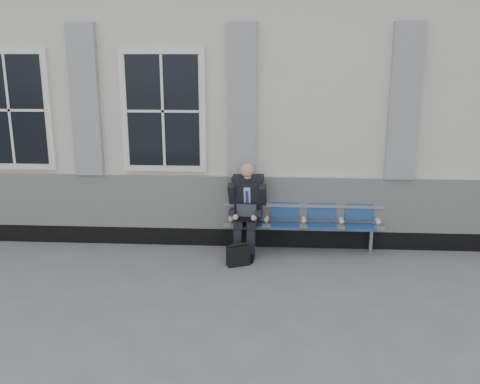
{
  "coord_description": "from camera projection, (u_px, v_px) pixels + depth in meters",
  "views": [
    {
      "loc": [
        2.09,
        -6.99,
        3.17
      ],
      "look_at": [
        1.6,
        0.9,
        1.08
      ],
      "focal_mm": 40.0,
      "sensor_mm": 36.0,
      "label": 1
    }
  ],
  "objects": [
    {
      "name": "ground",
      "position": [
        125.0,
        279.0,
        7.68
      ],
      "size": [
        70.0,
        70.0,
        0.0
      ],
      "primitive_type": "plane",
      "color": "slate",
      "rests_on": "ground"
    },
    {
      "name": "briefcase",
      "position": [
        238.0,
        255.0,
        8.12
      ],
      "size": [
        0.38,
        0.28,
        0.35
      ],
      "color": "black",
      "rests_on": "ground"
    },
    {
      "name": "businessman",
      "position": [
        247.0,
        205.0,
        8.52
      ],
      "size": [
        0.62,
        0.83,
        1.47
      ],
      "color": "black",
      "rests_on": "ground"
    },
    {
      "name": "station_building",
      "position": [
        166.0,
        101.0,
        10.46
      ],
      "size": [
        14.4,
        4.4,
        4.49
      ],
      "color": "silver",
      "rests_on": "ground"
    },
    {
      "name": "bench",
      "position": [
        303.0,
        218.0,
        8.66
      ],
      "size": [
        2.6,
        0.47,
        0.91
      ],
      "color": "#9EA0A3",
      "rests_on": "ground"
    }
  ]
}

